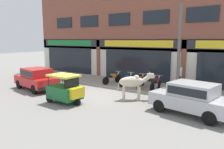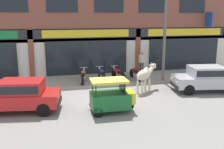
# 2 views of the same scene
# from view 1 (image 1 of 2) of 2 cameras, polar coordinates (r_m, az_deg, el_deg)

# --- Properties ---
(ground_plane) EXTENTS (90.00, 90.00, 0.00)m
(ground_plane) POSITION_cam_1_polar(r_m,az_deg,el_deg) (13.43, -5.68, -5.46)
(ground_plane) COLOR gray
(sidewalk) EXTENTS (19.00, 3.43, 0.13)m
(sidewalk) POSITION_cam_1_polar(r_m,az_deg,el_deg) (16.49, 3.25, -2.45)
(sidewalk) COLOR gray
(sidewalk) RESTS_ON ground
(shop_building) EXTENTS (23.00, 1.40, 8.34)m
(shop_building) POSITION_cam_1_polar(r_m,az_deg,el_deg) (17.88, 6.78, 10.89)
(shop_building) COLOR brown
(shop_building) RESTS_ON ground
(cow) EXTENTS (1.77, 1.58, 1.61)m
(cow) POSITION_cam_1_polar(r_m,az_deg,el_deg) (12.36, 5.57, -1.95)
(cow) COLOR beige
(cow) RESTS_ON ground
(car_0) EXTENTS (3.78, 2.16, 1.46)m
(car_0) POSITION_cam_1_polar(r_m,az_deg,el_deg) (15.63, -19.14, -0.81)
(car_0) COLOR black
(car_0) RESTS_ON ground
(car_1) EXTENTS (3.78, 2.16, 1.46)m
(car_1) POSITION_cam_1_polar(r_m,az_deg,el_deg) (10.48, 20.06, -5.54)
(car_1) COLOR black
(car_1) RESTS_ON ground
(auto_rickshaw) EXTENTS (2.01, 1.21, 1.52)m
(auto_rickshaw) POSITION_cam_1_polar(r_m,az_deg,el_deg) (11.96, -12.01, -4.17)
(auto_rickshaw) COLOR black
(auto_rickshaw) RESTS_ON ground
(motorcycle_0) EXTENTS (0.65, 1.79, 0.88)m
(motorcycle_0) POSITION_cam_1_polar(r_m,az_deg,el_deg) (16.17, 0.01, -1.04)
(motorcycle_0) COLOR black
(motorcycle_0) RESTS_ON sidewalk
(motorcycle_1) EXTENTS (0.52, 1.81, 0.88)m
(motorcycle_1) POSITION_cam_1_polar(r_m,az_deg,el_deg) (15.57, 3.76, -1.45)
(motorcycle_1) COLOR black
(motorcycle_1) RESTS_ON sidewalk
(motorcycle_2) EXTENTS (0.66, 1.78, 0.88)m
(motorcycle_2) POSITION_cam_1_polar(r_m,az_deg,el_deg) (15.04, 7.46, -1.88)
(motorcycle_2) COLOR black
(motorcycle_2) RESTS_ON sidewalk
(motorcycle_3) EXTENTS (0.52, 1.81, 0.88)m
(motorcycle_3) POSITION_cam_1_polar(r_m,az_deg,el_deg) (14.49, 11.33, -2.40)
(motorcycle_3) COLOR black
(motorcycle_3) RESTS_ON sidewalk
(pedestrian) EXTENTS (0.35, 0.40, 1.60)m
(pedestrian) POSITION_cam_1_polar(r_m,az_deg,el_deg) (15.49, 17.25, 0.35)
(pedestrian) COLOR #2D2D33
(pedestrian) RESTS_ON sidewalk
(utility_pole) EXTENTS (0.18, 0.18, 5.19)m
(utility_pole) POSITION_cam_1_polar(r_m,az_deg,el_deg) (12.97, 17.08, 5.89)
(utility_pole) COLOR #595651
(utility_pole) RESTS_ON sidewalk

